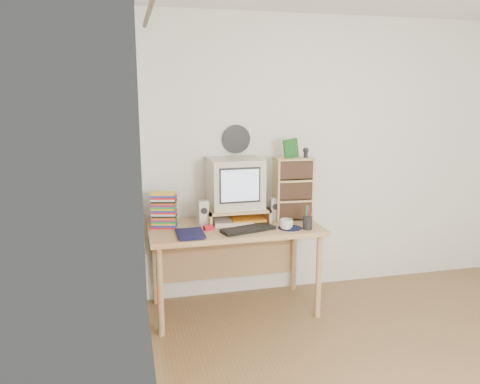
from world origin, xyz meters
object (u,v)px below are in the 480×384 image
mug (286,224)px  diary (177,233)px  crt_monitor (235,183)px  dvd_stack (164,211)px  cd_rack (293,189)px  keyboard (248,229)px  desk (233,239)px

mug → diary: bearing=178.3°
crt_monitor → dvd_stack: bearing=-176.1°
diary → dvd_stack: bearing=103.9°
dvd_stack → mug: (0.94, -0.31, -0.09)m
crt_monitor → diary: crt_monitor is taller
dvd_stack → cd_rack: size_ratio=0.51×
crt_monitor → keyboard: bearing=-86.7°
crt_monitor → dvd_stack: size_ratio=1.60×
keyboard → diary: size_ratio=1.71×
crt_monitor → cd_rack: 0.50m
keyboard → cd_rack: bearing=13.4°
desk → keyboard: 0.29m
dvd_stack → mug: bearing=-4.9°
mug → dvd_stack: bearing=161.9°
keyboard → crt_monitor: bearing=79.1°
diary → desk: bearing=27.2°
dvd_stack → crt_monitor: bearing=18.5°
crt_monitor → keyboard: 0.45m
dvd_stack → cd_rack: bearing=12.5°
keyboard → dvd_stack: size_ratio=1.60×
dvd_stack → desk: bearing=10.1°
crt_monitor → cd_rack: size_ratio=0.81×
desk → crt_monitor: 0.47m
mug → diary: mug is taller
keyboard → mug: size_ratio=3.97×
mug → desk: bearing=143.8°
crt_monitor → cd_rack: (0.49, -0.07, -0.06)m
crt_monitor → diary: 0.70m
keyboard → dvd_stack: 0.70m
keyboard → cd_rack: 0.59m
desk → diary: (-0.49, -0.25, 0.16)m
crt_monitor → keyboard: crt_monitor is taller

